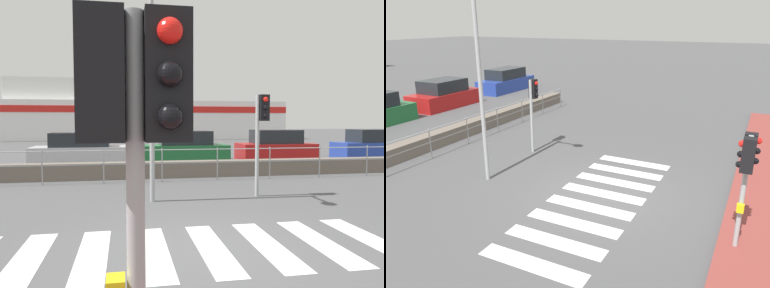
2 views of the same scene
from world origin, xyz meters
TOP-DOWN VIEW (x-y plane):
  - ground_plane at (0.00, 0.00)m, footprint 160.00×160.00m
  - sidewalk_brick at (0.00, -4.10)m, footprint 24.00×1.80m
  - crosswalk at (-0.33, 0.00)m, footprint 6.75×2.40m
  - seawall at (0.00, 7.37)m, footprint 20.54×0.55m
  - harbor_fence at (-0.00, 6.50)m, footprint 18.52×0.04m
  - traffic_light_near at (-1.14, -3.56)m, footprint 0.58×0.41m
  - traffic_light_far at (2.32, 3.71)m, footprint 0.34×0.32m
  - streetlamp at (-0.53, 3.33)m, footprint 0.32×1.19m
  - parked_car_red at (6.37, 12.36)m, footprint 3.81×1.87m
  - parked_car_blue at (12.06, 12.36)m, footprint 4.41×1.70m

SIDE VIEW (x-z plane):
  - ground_plane at x=0.00m, z-range 0.00..0.00m
  - crosswalk at x=-0.33m, z-range 0.00..0.01m
  - sidewalk_brick at x=0.00m, z-range 0.00..0.12m
  - seawall at x=0.00m, z-range 0.00..0.56m
  - parked_car_red at x=6.37m, z-range -0.11..1.41m
  - parked_car_blue at x=12.06m, z-range -0.11..1.41m
  - harbor_fence at x=0.00m, z-range 0.18..1.27m
  - traffic_light_far at x=2.32m, z-range 0.62..3.28m
  - traffic_light_near at x=-1.14m, z-range 0.71..3.25m
  - streetlamp at x=-0.53m, z-range 0.72..6.49m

